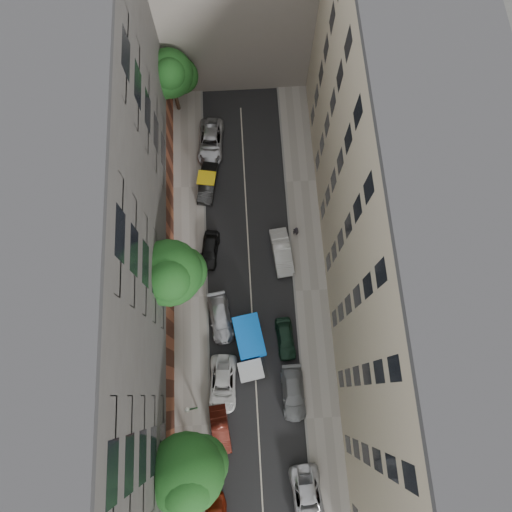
{
  "coord_description": "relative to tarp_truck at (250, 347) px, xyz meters",
  "views": [
    {
      "loc": [
        -0.04,
        -8.88,
        40.83
      ],
      "look_at": [
        0.57,
        1.76,
        6.0
      ],
      "focal_mm": 32.0,
      "sensor_mm": 36.0,
      "label": 1
    }
  ],
  "objects": [
    {
      "name": "tree_mid",
      "position": [
        -5.78,
        5.32,
        5.28
      ],
      "size": [
        5.49,
        5.24,
        9.61
      ],
      "color": "#382619",
      "rests_on": "sidewalk_left"
    },
    {
      "name": "car_left_1",
      "position": [
        -2.78,
        -6.51,
        -0.73
      ],
      "size": [
        1.81,
        4.08,
        1.3
      ],
      "primitive_type": "imported",
      "rotation": [
        0.0,
        0.0,
        0.11
      ],
      "color": "#4B160F",
      "rests_on": "ground"
    },
    {
      "name": "car_left_5",
      "position": [
        -3.24,
        15.89,
        -0.66
      ],
      "size": [
        2.24,
        4.56,
        1.44
      ],
      "primitive_type": "imported",
      "rotation": [
        0.0,
        0.0,
        -0.17
      ],
      "color": "black",
      "rests_on": "ground"
    },
    {
      "name": "building_right",
      "position": [
        11.36,
        4.89,
        8.62
      ],
      "size": [
        8.0,
        44.0,
        20.0
      ],
      "primitive_type": "cube",
      "color": "#B3A88B",
      "rests_on": "ground"
    },
    {
      "name": "lamp_post",
      "position": [
        -4.74,
        -4.72,
        2.49
      ],
      "size": [
        0.36,
        0.36,
        5.96
      ],
      "color": "#1A5E25",
      "rests_on": "sidewalk_left"
    },
    {
      "name": "building_left",
      "position": [
        -10.64,
        4.89,
        8.62
      ],
      "size": [
        8.0,
        44.0,
        20.0
      ],
      "primitive_type": "cube",
      "color": "#474442",
      "rests_on": "ground"
    },
    {
      "name": "pedestrian",
      "position": [
        4.86,
        10.43,
        -0.46
      ],
      "size": [
        0.65,
        0.53,
        1.54
      ],
      "primitive_type": "imported",
      "rotation": [
        0.0,
        0.0,
        2.82
      ],
      "color": "black",
      "rests_on": "sidewalk_right"
    },
    {
      "name": "sidewalk_left",
      "position": [
        -5.14,
        4.89,
        -1.3
      ],
      "size": [
        3.0,
        44.0,
        0.15
      ],
      "primitive_type": "cube",
      "color": "gray",
      "rests_on": "ground"
    },
    {
      "name": "car_right_2",
      "position": [
        3.16,
        0.58,
        -0.73
      ],
      "size": [
        1.78,
        3.89,
        1.29
      ],
      "primitive_type": "imported",
      "rotation": [
        0.0,
        0.0,
        0.07
      ],
      "color": "black",
      "rests_on": "ground"
    },
    {
      "name": "car_right_0",
      "position": [
        3.96,
        -12.11,
        -0.65
      ],
      "size": [
        2.8,
        5.42,
        1.46
      ],
      "primitive_type": "imported",
      "rotation": [
        0.0,
        0.0,
        0.07
      ],
      "color": "silver",
      "rests_on": "ground"
    },
    {
      "name": "road_surface",
      "position": [
        0.36,
        4.89,
        -1.37
      ],
      "size": [
        8.0,
        44.0,
        0.02
      ],
      "primitive_type": "cube",
      "color": "black",
      "rests_on": "ground"
    },
    {
      "name": "car_left_6",
      "position": [
        -2.82,
        20.44,
        -0.64
      ],
      "size": [
        2.88,
        5.45,
        1.46
      ],
      "primitive_type": "imported",
      "rotation": [
        0.0,
        0.0,
        -0.09
      ],
      "color": "#B2B3B7",
      "rests_on": "ground"
    },
    {
      "name": "tree_near",
      "position": [
        -4.79,
        -9.02,
        4.3
      ],
      "size": [
        5.74,
        5.53,
        8.51
      ],
      "color": "#382619",
      "rests_on": "sidewalk_left"
    },
    {
      "name": "car_left_2",
      "position": [
        -2.44,
        -2.91,
        -0.69
      ],
      "size": [
        2.62,
        5.07,
        1.37
      ],
      "primitive_type": "imported",
      "rotation": [
        0.0,
        0.0,
        -0.07
      ],
      "color": "silver",
      "rests_on": "ground"
    },
    {
      "name": "car_left_4",
      "position": [
        -3.24,
        9.1,
        -0.72
      ],
      "size": [
        2.18,
        4.06,
        1.31
      ],
      "primitive_type": "imported",
      "rotation": [
        0.0,
        0.0,
        -0.17
      ],
      "color": "black",
      "rests_on": "ground"
    },
    {
      "name": "car_left_3",
      "position": [
        -2.44,
        2.69,
        -0.71
      ],
      "size": [
        2.49,
        4.83,
        1.34
      ],
      "primitive_type": "imported",
      "rotation": [
        0.0,
        0.0,
        0.14
      ],
      "color": "#B7B7BC",
      "rests_on": "ground"
    },
    {
      "name": "tarp_truck",
      "position": [
        0.0,
        0.0,
        0.0
      ],
      "size": [
        2.98,
        5.71,
        2.5
      ],
      "rotation": [
        0.0,
        0.0,
        0.17
      ],
      "color": "black",
      "rests_on": "ground"
    },
    {
      "name": "tree_far",
      "position": [
        -5.95,
        24.78,
        3.97
      ],
      "size": [
        4.83,
        4.47,
        7.76
      ],
      "color": "#382619",
      "rests_on": "sidewalk_left"
    },
    {
      "name": "sidewalk_right",
      "position": [
        5.86,
        4.89,
        -1.3
      ],
      "size": [
        3.0,
        44.0,
        0.15
      ],
      "primitive_type": "cube",
      "color": "gray",
      "rests_on": "ground"
    },
    {
      "name": "car_right_3",
      "position": [
        3.41,
        8.49,
        -0.62
      ],
      "size": [
        2.1,
        4.73,
        1.51
      ],
      "primitive_type": "imported",
      "rotation": [
        0.0,
        0.0,
        0.11
      ],
      "color": "silver",
      "rests_on": "ground"
    },
    {
      "name": "car_right_1",
      "position": [
        3.47,
        -3.99,
        -0.7
      ],
      "size": [
        1.96,
        4.71,
        1.36
      ],
      "primitive_type": "imported",
      "rotation": [
        0.0,
        0.0,
        0.01
      ],
      "color": "slate",
      "rests_on": "ground"
    },
    {
      "name": "ground",
      "position": [
        0.36,
        4.89,
        -1.38
      ],
      "size": [
        120.0,
        120.0,
        0.0
      ],
      "primitive_type": "plane",
      "color": "#4C4C49",
      "rests_on": "ground"
    }
  ]
}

